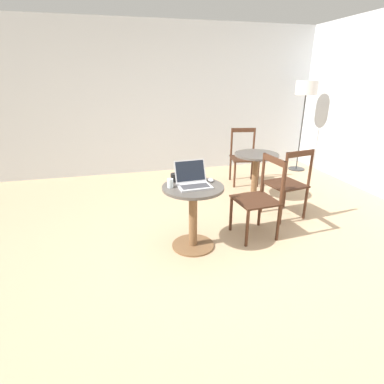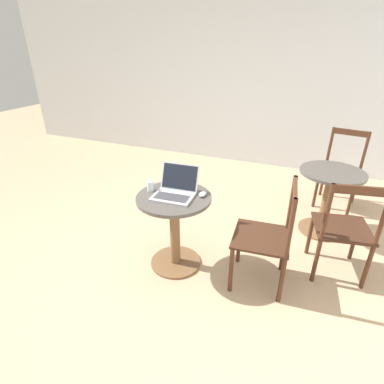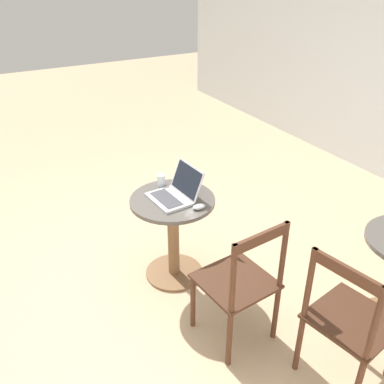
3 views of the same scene
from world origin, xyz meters
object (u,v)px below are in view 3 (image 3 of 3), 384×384
at_px(cafe_table_near, 173,225).
at_px(mug, 186,180).
at_px(drinking_glass, 161,180).
at_px(mouse, 199,207).
at_px(chair_near_right, 240,283).
at_px(chair_mid_front, 349,322).
at_px(laptop, 175,193).

relative_size(cafe_table_near, mug, 5.66).
bearing_deg(drinking_glass, cafe_table_near, -5.27).
bearing_deg(mouse, chair_near_right, -2.93).
xyz_separation_m(chair_near_right, drinking_glass, (-1.04, -0.05, 0.29)).
height_order(chair_mid_front, mouse, chair_mid_front).
height_order(chair_near_right, laptop, laptop).
distance_m(laptop, drinking_glass, 0.24).
bearing_deg(chair_mid_front, mug, -171.61).
bearing_deg(cafe_table_near, drinking_glass, 174.73).
distance_m(chair_near_right, mug, 1.00).
bearing_deg(chair_near_right, laptop, -176.10).
bearing_deg(chair_mid_front, cafe_table_near, -162.85).
relative_size(laptop, drinking_glass, 3.91).
height_order(chair_near_right, mouse, chair_near_right).
relative_size(cafe_table_near, chair_near_right, 0.76).
bearing_deg(chair_near_right, cafe_table_near, -174.86).
bearing_deg(drinking_glass, mug, 64.94).
bearing_deg(laptop, mug, 129.88).
height_order(laptop, drinking_glass, laptop).
height_order(chair_mid_front, mug, chair_mid_front).
distance_m(mug, drinking_glass, 0.20).
height_order(cafe_table_near, drinking_glass, drinking_glass).
xyz_separation_m(cafe_table_near, drinking_glass, (-0.23, 0.02, 0.28)).
bearing_deg(mouse, cafe_table_near, -155.79).
xyz_separation_m(laptop, drinking_glass, (-0.24, 0.00, -0.00)).
bearing_deg(laptop, chair_near_right, 3.90).
bearing_deg(cafe_table_near, chair_near_right, 5.14).
distance_m(chair_near_right, laptop, 0.85).
xyz_separation_m(chair_near_right, mug, (-0.95, 0.13, 0.29)).
height_order(cafe_table_near, mouse, mouse).
bearing_deg(laptop, drinking_glass, 179.23).
distance_m(chair_mid_front, mug, 1.57).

